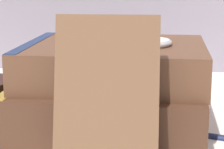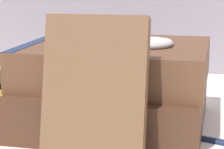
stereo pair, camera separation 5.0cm
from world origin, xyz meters
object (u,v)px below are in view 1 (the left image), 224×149
Objects in this scene: pocket_watch at (145,42)px; book_flat_bottom at (104,103)px; book_flat_top at (110,63)px; book_leaning_front at (107,98)px; reading_glasses at (72,80)px.

book_flat_bottom is at bearing 178.56° from pocket_watch.
book_flat_bottom is 0.04m from book_flat_top.
pocket_watch is at bearing 74.80° from book_leaning_front.
pocket_watch is (0.04, -0.00, 0.07)m from book_flat_bottom.
book_flat_bottom is 1.59× the size of book_leaning_front.
book_flat_bottom is 1.05× the size of book_flat_top.
book_leaning_front is at bearing -105.20° from pocket_watch.
book_flat_top reaches higher than reading_glasses.
book_flat_top is 3.30× the size of pocket_watch.
book_flat_bottom reaches higher than reading_glasses.
pocket_watch reaches higher than book_flat_bottom.
book_leaning_front is at bearing -65.11° from reading_glasses.
pocket_watch is at bearing -7.81° from book_flat_top.
book_leaning_front reaches higher than reading_glasses.
book_flat_top is 1.97× the size of reading_glasses.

